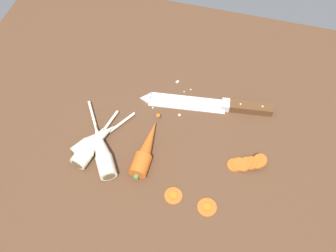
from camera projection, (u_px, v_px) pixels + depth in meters
The scene contains 10 objects.
ground_plane at pixel (170, 127), 93.83cm from camera, with size 120.00×90.00×4.00cm, color brown.
chefs_knife at pixel (203, 103), 94.47cm from camera, with size 34.85×7.73×4.18cm.
whole_carrot at pixel (146, 149), 85.72cm from camera, with size 4.38×18.74×4.20cm.
parsnip_front at pixel (91, 146), 86.37cm from camera, with size 6.35×17.65×4.00cm.
parsnip_mid_left at pixel (95, 140), 87.16cm from camera, with size 11.67×16.66×4.00cm.
parsnip_mid_right at pixel (102, 150), 85.82cm from camera, with size 14.45×20.26×4.00cm.
carrot_slice_stack at pixel (247, 163), 84.91cm from camera, with size 8.99×5.27×3.24cm.
carrot_slice_stray_near at pixel (173, 196), 81.50cm from camera, with size 4.08×4.08×0.70cm.
carrot_slice_stray_mid at pixel (207, 207), 80.11cm from camera, with size 4.33×4.33×0.70cm.
mince_crumbs at pixel (179, 98), 95.70cm from camera, with size 18.78×11.40×0.84cm.
Camera 1 is at (12.12, -47.51, 78.00)cm, focal length 38.64 mm.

